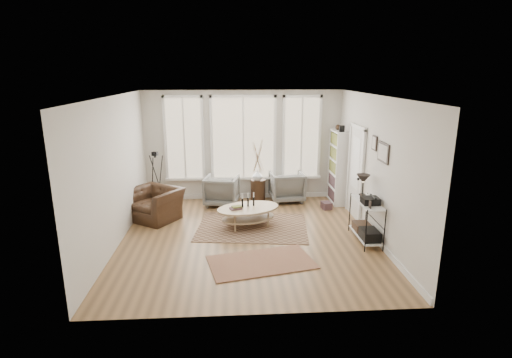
{
  "coord_description": "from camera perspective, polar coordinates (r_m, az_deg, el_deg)",
  "views": [
    {
      "loc": [
        -0.33,
        -7.72,
        3.33
      ],
      "look_at": [
        0.2,
        0.6,
        1.1
      ],
      "focal_mm": 28.0,
      "sensor_mm": 36.0,
      "label": 1
    }
  ],
  "objects": [
    {
      "name": "book_stack_far",
      "position": [
        10.24,
        10.02,
        -3.82
      ],
      "size": [
        0.24,
        0.27,
        0.14
      ],
      "primitive_type": "cube",
      "rotation": [
        0.0,
        0.0,
        -0.35
      ],
      "color": "brown",
      "rests_on": "ground"
    },
    {
      "name": "coffee_table",
      "position": [
        8.88,
        -1.17,
        -4.66
      ],
      "size": [
        1.62,
        1.3,
        0.65
      ],
      "color": "tan",
      "rests_on": "ground"
    },
    {
      "name": "armchair_left",
      "position": [
        10.35,
        -4.91,
        -1.62
      ],
      "size": [
        0.97,
        0.98,
        0.77
      ],
      "primitive_type": "imported",
      "rotation": [
        0.0,
        0.0,
        2.95
      ],
      "color": "slate",
      "rests_on": "ground"
    },
    {
      "name": "vase",
      "position": [
        10.46,
        0.2,
        0.52
      ],
      "size": [
        0.31,
        0.31,
        0.27
      ],
      "primitive_type": "imported",
      "rotation": [
        0.0,
        0.0,
        0.26
      ],
      "color": "silver",
      "rests_on": "side_table"
    },
    {
      "name": "tripod_camera",
      "position": [
        10.54,
        -14.01,
        -0.24
      ],
      "size": [
        0.49,
        0.49,
        1.4
      ],
      "color": "black",
      "rests_on": "ground"
    },
    {
      "name": "low_shelf",
      "position": [
        8.39,
        15.49,
        -5.22
      ],
      "size": [
        0.38,
        1.08,
        1.3
      ],
      "color": "white",
      "rests_on": "ground"
    },
    {
      "name": "room",
      "position": [
        7.99,
        -1.03,
        1.17
      ],
      "size": [
        5.5,
        5.54,
        2.9
      ],
      "color": "olive",
      "rests_on": "ground"
    },
    {
      "name": "side_table",
      "position": [
        10.51,
        0.29,
        0.98
      ],
      "size": [
        0.39,
        0.39,
        1.64
      ],
      "color": "#382316",
      "rests_on": "ground"
    },
    {
      "name": "armchair_right",
      "position": [
        10.65,
        4.39,
        -1.06
      ],
      "size": [
        0.92,
        0.94,
        0.79
      ],
      "primitive_type": "imported",
      "rotation": [
        0.0,
        0.0,
        3.23
      ],
      "color": "slate",
      "rests_on": "ground"
    },
    {
      "name": "bay_window",
      "position": [
        10.58,
        -1.81,
        5.6
      ],
      "size": [
        4.14,
        0.12,
        2.24
      ],
      "color": "beige",
      "rests_on": "ground"
    },
    {
      "name": "book_stack_near",
      "position": [
        10.23,
        10.03,
        -3.74
      ],
      "size": [
        0.27,
        0.31,
        0.18
      ],
      "primitive_type": "cube",
      "rotation": [
        0.0,
        0.0,
        0.2
      ],
      "color": "brown",
      "rests_on": "ground"
    },
    {
      "name": "wall_art",
      "position": [
        8.13,
        17.41,
        3.98
      ],
      "size": [
        0.04,
        0.88,
        0.44
      ],
      "color": "black",
      "rests_on": "ground"
    },
    {
      "name": "accent_chair",
      "position": [
        9.61,
        -14.3,
        -3.47
      ],
      "size": [
        1.48,
        1.44,
        0.73
      ],
      "primitive_type": "imported",
      "rotation": [
        0.0,
        0.0,
        -0.58
      ],
      "color": "#382316",
      "rests_on": "ground"
    },
    {
      "name": "rug_main",
      "position": [
        8.95,
        -0.53,
        -6.84
      ],
      "size": [
        2.59,
        2.06,
        0.01
      ],
      "primitive_type": "cube",
      "rotation": [
        0.0,
        0.0,
        -0.12
      ],
      "color": "brown",
      "rests_on": "ground"
    },
    {
      "name": "rug_runner",
      "position": [
        7.37,
        0.78,
        -11.78
      ],
      "size": [
        2.04,
        1.42,
        0.01
      ],
      "primitive_type": "cube",
      "rotation": [
        0.0,
        0.0,
        0.22
      ],
      "color": "maroon",
      "rests_on": "ground"
    },
    {
      "name": "bookcase",
      "position": [
        10.59,
        11.6,
        1.71
      ],
      "size": [
        0.31,
        0.85,
        2.06
      ],
      "color": "white",
      "rests_on": "ground"
    },
    {
      "name": "door",
      "position": [
        9.59,
        14.06,
        1.21
      ],
      "size": [
        0.09,
        1.06,
        2.22
      ],
      "color": "silver",
      "rests_on": "ground"
    }
  ]
}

